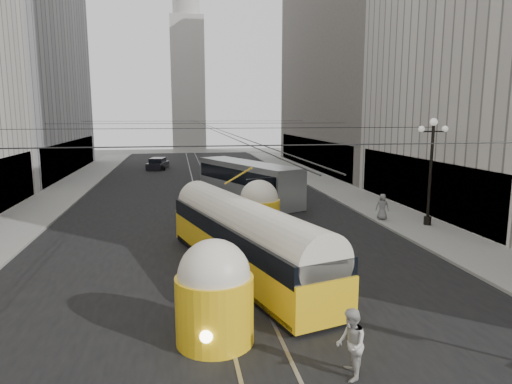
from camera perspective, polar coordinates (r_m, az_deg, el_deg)
name	(u,v)px	position (r m, az deg, el deg)	size (l,w,h in m)	color
road	(204,193)	(39.85, -6.48, -0.13)	(20.00, 85.00, 0.02)	black
sidewalk_left	(68,190)	(44.33, -22.43, 0.29)	(4.00, 72.00, 0.15)	gray
sidewalk_right	(324,183)	(45.49, 8.52, 1.14)	(4.00, 72.00, 0.15)	gray
rail_left	(196,193)	(39.81, -7.56, -0.16)	(0.12, 85.00, 0.04)	gray
rail_right	(213,193)	(39.90, -5.41, -0.10)	(0.12, 85.00, 0.04)	gray
building_left_far	(6,43)	(58.04, -28.74, 16.02)	(12.60, 28.60, 28.60)	#999999
building_right_far	(360,35)	(59.81, 12.83, 18.64)	(12.60, 32.60, 32.60)	#514C47
distant_tower	(187,69)	(87.13, -8.57, 14.98)	(6.00, 6.00, 31.36)	#B2AFA8
lamppost_right_mid	(431,166)	(28.95, 21.03, 3.10)	(1.86, 0.44, 6.37)	black
catenary	(205,125)	(38.29, -6.38, 8.33)	(25.00, 72.00, 0.23)	black
streetcar	(244,237)	(19.52, -1.55, -5.67)	(5.77, 14.23, 3.21)	yellow
city_bus	(247,180)	(36.07, -1.09, 1.56)	(6.91, 12.30, 3.01)	#A8ACAD
sedan_white_far	(221,170)	(50.86, -4.40, 2.75)	(2.19, 4.57, 1.40)	beige
sedan_dark_far	(158,164)	(58.19, -12.19, 3.43)	(2.75, 4.76, 1.41)	black
pedestrian_crossing_b	(351,344)	(12.52, 11.76, -18.14)	(0.91, 0.71, 1.86)	#BCB8AF
pedestrian_sidewalk_right	(382,207)	(29.93, 15.52, -1.78)	(0.81, 0.50, 1.66)	slate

